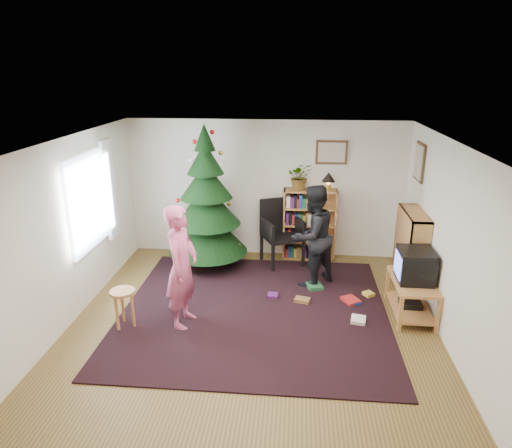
# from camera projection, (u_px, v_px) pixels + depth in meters

# --- Properties ---
(floor) EXTENTS (5.00, 5.00, 0.00)m
(floor) POSITION_uv_depth(u_px,v_px,m) (253.00, 321.00, 6.37)
(floor) COLOR brown
(floor) RESTS_ON ground
(ceiling) EXTENTS (5.00, 5.00, 0.00)m
(ceiling) POSITION_uv_depth(u_px,v_px,m) (252.00, 142.00, 5.55)
(ceiling) COLOR white
(ceiling) RESTS_ON wall_back
(wall_back) EXTENTS (5.00, 0.02, 2.50)m
(wall_back) POSITION_uv_depth(u_px,v_px,m) (266.00, 189.00, 8.31)
(wall_back) COLOR silver
(wall_back) RESTS_ON floor
(wall_front) EXTENTS (5.00, 0.02, 2.50)m
(wall_front) POSITION_uv_depth(u_px,v_px,m) (222.00, 350.00, 3.60)
(wall_front) COLOR silver
(wall_front) RESTS_ON floor
(wall_left) EXTENTS (0.02, 5.00, 2.50)m
(wall_left) POSITION_uv_depth(u_px,v_px,m) (69.00, 232.00, 6.17)
(wall_left) COLOR silver
(wall_left) RESTS_ON floor
(wall_right) EXTENTS (0.02, 5.00, 2.50)m
(wall_right) POSITION_uv_depth(u_px,v_px,m) (450.00, 244.00, 5.74)
(wall_right) COLOR silver
(wall_right) RESTS_ON floor
(rug) EXTENTS (3.80, 3.60, 0.02)m
(rug) POSITION_uv_depth(u_px,v_px,m) (255.00, 310.00, 6.64)
(rug) COLOR black
(rug) RESTS_ON floor
(window_pane) EXTENTS (0.04, 1.20, 1.40)m
(window_pane) POSITION_uv_depth(u_px,v_px,m) (88.00, 202.00, 6.65)
(window_pane) COLOR silver
(window_pane) RESTS_ON wall_left
(curtain) EXTENTS (0.06, 0.35, 1.60)m
(curtain) POSITION_uv_depth(u_px,v_px,m) (110.00, 190.00, 7.30)
(curtain) COLOR white
(curtain) RESTS_ON wall_left
(picture_back) EXTENTS (0.55, 0.03, 0.42)m
(picture_back) POSITION_uv_depth(u_px,v_px,m) (332.00, 152.00, 7.96)
(picture_back) COLOR #4C3319
(picture_back) RESTS_ON wall_back
(picture_right) EXTENTS (0.03, 0.50, 0.60)m
(picture_right) POSITION_uv_depth(u_px,v_px,m) (420.00, 162.00, 7.16)
(picture_right) COLOR #4C3319
(picture_right) RESTS_ON wall_right
(christmas_tree) EXTENTS (1.38, 1.38, 2.50)m
(christmas_tree) POSITION_uv_depth(u_px,v_px,m) (207.00, 209.00, 7.85)
(christmas_tree) COLOR #3F2816
(christmas_tree) RESTS_ON rug
(bookshelf_back) EXTENTS (0.95, 0.30, 1.30)m
(bookshelf_back) POSITION_uv_depth(u_px,v_px,m) (309.00, 224.00, 8.28)
(bookshelf_back) COLOR #AE7C3E
(bookshelf_back) RESTS_ON floor
(bookshelf_right) EXTENTS (0.30, 0.95, 1.30)m
(bookshelf_right) POSITION_uv_depth(u_px,v_px,m) (410.00, 251.00, 7.05)
(bookshelf_right) COLOR #AE7C3E
(bookshelf_right) RESTS_ON floor
(tv_stand) EXTENTS (0.55, 0.99, 0.55)m
(tv_stand) POSITION_uv_depth(u_px,v_px,m) (412.00, 294.00, 6.43)
(tv_stand) COLOR #AE7C3E
(tv_stand) RESTS_ON floor
(crt_tv) EXTENTS (0.47, 0.51, 0.45)m
(crt_tv) POSITION_uv_depth(u_px,v_px,m) (415.00, 265.00, 6.29)
(crt_tv) COLOR black
(crt_tv) RESTS_ON tv_stand
(armchair) EXTENTS (0.84, 0.86, 1.15)m
(armchair) POSITION_uv_depth(u_px,v_px,m) (283.00, 228.00, 8.16)
(armchair) COLOR black
(armchair) RESTS_ON rug
(stool) EXTENTS (0.33, 0.33, 0.56)m
(stool) POSITION_uv_depth(u_px,v_px,m) (123.00, 299.00, 6.09)
(stool) COLOR #AE7C3E
(stool) RESTS_ON floor
(person_standing) EXTENTS (0.48, 0.67, 1.71)m
(person_standing) POSITION_uv_depth(u_px,v_px,m) (182.00, 267.00, 6.05)
(person_standing) COLOR #B54869
(person_standing) RESTS_ON rug
(person_by_chair) EXTENTS (1.02, 1.01, 1.66)m
(person_by_chair) POSITION_uv_depth(u_px,v_px,m) (312.00, 236.00, 7.21)
(person_by_chair) COLOR black
(person_by_chair) RESTS_ON rug
(potted_plant) EXTENTS (0.47, 0.42, 0.48)m
(potted_plant) POSITION_uv_depth(u_px,v_px,m) (300.00, 176.00, 8.01)
(potted_plant) COLOR gray
(potted_plant) RESTS_ON bookshelf_back
(table_lamp) EXTENTS (0.24, 0.24, 0.32)m
(table_lamp) POSITION_uv_depth(u_px,v_px,m) (328.00, 178.00, 7.98)
(table_lamp) COLOR #A57F33
(table_lamp) RESTS_ON bookshelf_back
(floor_clutter) EXTENTS (1.67, 1.17, 0.08)m
(floor_clutter) POSITION_uv_depth(u_px,v_px,m) (331.00, 299.00, 6.89)
(floor_clutter) COLOR #A51E19
(floor_clutter) RESTS_ON rug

